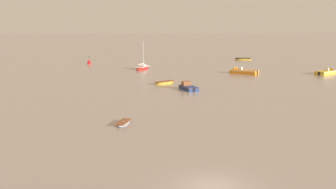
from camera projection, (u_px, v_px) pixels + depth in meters
ground_plane at (213, 187)px, 25.15m from camera, size 800.00×800.00×0.00m
sailboat_moored_0 at (143, 68)px, 90.70m from camera, size 4.32×5.82×6.37m
motorboat_moored_1 at (187, 87)px, 62.95m from camera, size 2.53×4.92×1.78m
motorboat_moored_2 at (240, 72)px, 82.76m from camera, size 6.07×5.89×2.16m
rowboat_moored_2 at (124, 123)px, 40.86m from camera, size 1.95×3.03×0.45m
rowboat_moored_3 at (243, 59)px, 114.58m from camera, size 4.98×2.86×0.74m
rowboat_moored_5 at (165, 83)px, 68.55m from camera, size 4.05×3.31×0.63m
motorboat_moored_3 at (327, 73)px, 81.98m from camera, size 5.93×4.72×1.97m
channel_buoy at (89, 62)px, 102.86m from camera, size 0.90×0.90×2.30m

